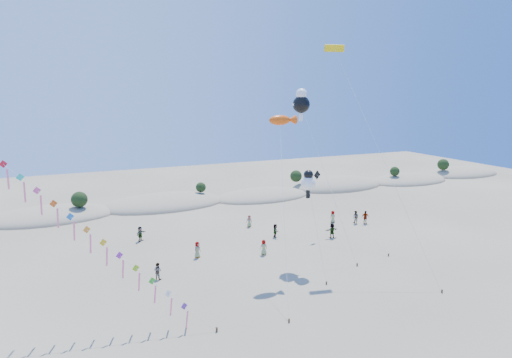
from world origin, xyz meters
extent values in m
ellipsoid|color=gray|center=(-16.00, 44.60, 0.00)|extent=(17.60, 9.68, 3.00)
ellipsoid|color=#273D16|center=(-16.00, 44.60, 0.83)|extent=(14.08, 6.34, 0.70)
ellipsoid|color=gray|center=(0.00, 45.30, 0.00)|extent=(19.00, 10.45, 3.40)
ellipsoid|color=#273D16|center=(0.00, 45.30, 0.94)|extent=(15.20, 6.84, 0.76)
ellipsoid|color=gray|center=(16.00, 43.90, 0.00)|extent=(16.40, 9.02, 2.80)
ellipsoid|color=#273D16|center=(16.00, 43.90, 0.77)|extent=(13.12, 5.90, 0.66)
ellipsoid|color=gray|center=(32.00, 45.70, 0.00)|extent=(18.00, 9.90, 3.80)
ellipsoid|color=#273D16|center=(32.00, 45.70, 1.04)|extent=(14.40, 6.48, 0.72)
ellipsoid|color=gray|center=(48.00, 44.50, 0.00)|extent=(16.80, 9.24, 3.00)
ellipsoid|color=#273D16|center=(48.00, 44.50, 0.83)|extent=(13.44, 6.05, 0.67)
ellipsoid|color=gray|center=(64.00, 45.90, 0.00)|extent=(17.60, 9.68, 3.20)
ellipsoid|color=#273D16|center=(64.00, 45.90, 0.88)|extent=(14.08, 6.34, 0.70)
sphere|color=black|center=(-12.00, 43.40, 2.48)|extent=(2.20, 2.20, 2.20)
sphere|color=black|center=(6.00, 45.40, 2.24)|extent=(1.60, 1.60, 1.60)
sphere|color=black|center=(24.00, 46.80, 2.44)|extent=(2.10, 2.10, 2.10)
sphere|color=black|center=(44.00, 44.10, 2.32)|extent=(1.80, 1.80, 1.80)
sphere|color=black|center=(58.00, 45.60, 2.52)|extent=(2.30, 2.30, 2.30)
cube|color=#3F2D1E|center=(-3.83, 7.70, 0.17)|extent=(0.12, 0.12, 0.35)
cylinder|color=silver|center=(-15.36, 14.03, 10.61)|extent=(23.08, 12.69, 21.24)
cube|color=#5C279C|center=(-5.88, 8.83, 1.88)|extent=(1.08, 0.42, 1.13)
cube|color=pink|center=(-5.70, 8.88, 0.78)|extent=(0.19, 0.45, 1.55)
cube|color=white|center=(-6.88, 9.38, 2.80)|extent=(1.08, 0.42, 1.13)
cube|color=pink|center=(-6.70, 9.43, 1.70)|extent=(0.19, 0.45, 1.55)
cube|color=green|center=(-7.88, 9.92, 3.73)|extent=(1.08, 0.42, 1.13)
cube|color=pink|center=(-7.70, 9.97, 2.63)|extent=(0.19, 0.45, 1.55)
cube|color=#85C517|center=(-8.88, 10.47, 4.65)|extent=(1.08, 0.42, 1.13)
cube|color=pink|center=(-8.70, 10.52, 3.55)|extent=(0.19, 0.45, 1.55)
cube|color=purple|center=(-9.88, 11.02, 5.57)|extent=(1.08, 0.42, 1.13)
cube|color=pink|center=(-9.70, 11.07, 4.47)|extent=(0.19, 0.45, 1.55)
cube|color=gold|center=(-10.88, 11.57, 6.49)|extent=(1.08, 0.42, 1.13)
cube|color=pink|center=(-10.70, 11.62, 5.39)|extent=(0.19, 0.45, 1.55)
cube|color=orange|center=(-11.88, 12.12, 7.41)|extent=(1.08, 0.42, 1.13)
cube|color=pink|center=(-11.70, 12.17, 6.31)|extent=(0.19, 0.45, 1.55)
cube|color=blue|center=(-12.88, 12.67, 8.33)|extent=(1.08, 0.42, 1.13)
cube|color=pink|center=(-12.70, 12.72, 7.23)|extent=(0.19, 0.45, 1.55)
cube|color=#EB5313|center=(-13.88, 13.22, 9.25)|extent=(1.08, 0.42, 1.13)
cube|color=pink|center=(-13.70, 13.27, 8.15)|extent=(0.19, 0.45, 1.55)
cube|color=#EF4B9A|center=(-14.88, 13.77, 10.17)|extent=(1.08, 0.42, 1.13)
cube|color=pink|center=(-14.70, 13.82, 9.07)|extent=(0.19, 0.45, 1.55)
cube|color=#1BCCB2|center=(-15.88, 14.32, 11.09)|extent=(1.08, 0.42, 1.13)
cube|color=pink|center=(-15.70, 14.37, 9.99)|extent=(0.19, 0.45, 1.55)
cube|color=red|center=(-16.88, 14.87, 12.01)|extent=(1.08, 0.42, 1.13)
cube|color=pink|center=(-16.70, 14.92, 10.91)|extent=(0.19, 0.45, 1.55)
cube|color=#3F2D1E|center=(1.54, 6.76, 0.15)|extent=(0.10, 0.10, 0.30)
cylinder|color=silver|center=(3.57, 11.77, 7.22)|extent=(4.09, 10.04, 14.45)
ellipsoid|color=#DB4A0B|center=(5.60, 16.77, 14.43)|extent=(2.17, 0.96, 0.96)
cone|color=#DB4A0B|center=(6.82, 16.77, 14.43)|extent=(0.87, 0.87, 0.87)
cube|color=#3F2D1E|center=(7.67, 11.20, 0.15)|extent=(0.10, 0.10, 0.30)
cylinder|color=silver|center=(7.97, 13.51, 4.20)|extent=(0.61, 4.63, 8.41)
sphere|color=white|center=(8.26, 15.81, 8.39)|extent=(1.38, 1.38, 1.38)
sphere|color=black|center=(8.26, 15.81, 9.22)|extent=(0.92, 0.92, 0.92)
cube|color=black|center=(8.26, 15.81, 7.31)|extent=(0.35, 0.18, 0.80)
cube|color=#3F2D1E|center=(12.79, 13.57, 0.15)|extent=(0.10, 0.10, 0.30)
cylinder|color=silver|center=(11.19, 16.72, 7.88)|extent=(3.23, 6.31, 15.78)
sphere|color=black|center=(9.59, 19.86, 15.77)|extent=(1.77, 1.77, 1.77)
sphere|color=white|center=(9.59, 19.86, 16.82)|extent=(1.15, 1.15, 1.15)
cube|color=white|center=(9.59, 19.86, 14.48)|extent=(0.35, 0.18, 0.80)
cube|color=white|center=(8.89, 19.86, 15.77)|extent=(0.60, 0.15, 0.25)
cube|color=white|center=(10.29, 19.86, 15.77)|extent=(0.60, 0.15, 0.25)
cube|color=#3F2D1E|center=(15.92, 5.84, 0.15)|extent=(0.10, 0.10, 0.30)
cylinder|color=silver|center=(14.04, 11.94, 10.63)|extent=(3.78, 12.24, 21.28)
cube|color=yellow|center=(12.17, 18.05, 21.26)|extent=(2.07, 0.84, 0.73)
cube|color=black|center=(12.17, 18.07, 21.26)|extent=(2.00, 0.52, 0.19)
cube|color=#3F2D1E|center=(17.45, 14.44, 0.15)|extent=(0.10, 0.10, 0.30)
cylinder|color=silver|center=(15.72, 18.98, 3.72)|extent=(3.48, 9.10, 7.45)
cube|color=black|center=(14.00, 23.52, 7.43)|extent=(1.08, 0.32, 1.11)
imported|color=slate|center=(-6.00, 18.41, 0.79)|extent=(0.96, 0.97, 1.58)
imported|color=slate|center=(5.52, 20.11, 0.82)|extent=(0.84, 0.58, 1.64)
imported|color=slate|center=(-1.18, 22.14, 0.86)|extent=(1.00, 0.94, 1.71)
imported|color=slate|center=(7.85, 29.73, 0.76)|extent=(0.89, 0.82, 1.52)
imported|color=slate|center=(9.16, 24.77, 0.80)|extent=(0.75, 1.55, 1.61)
imported|color=slate|center=(18.78, 27.04, 0.80)|extent=(0.82, 0.57, 1.60)
imported|color=slate|center=(21.27, 25.40, 0.87)|extent=(0.82, 0.97, 1.73)
imported|color=slate|center=(15.23, 21.83, 0.88)|extent=(1.66, 0.59, 1.77)
imported|color=slate|center=(22.39, 24.86, 0.89)|extent=(1.12, 0.68, 1.78)
imported|color=slate|center=(-5.86, 29.80, 0.86)|extent=(1.48, 1.51, 1.73)
camera|label=1|loc=(-12.39, -19.15, 16.79)|focal=30.00mm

